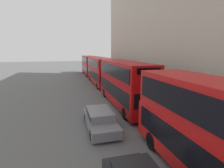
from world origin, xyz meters
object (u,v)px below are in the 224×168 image
Objects in this scene: bus_second_in_queue at (124,82)px; bus_trailing at (90,64)px; pedestrian at (121,82)px; car_hatchback at (100,119)px; bus_third_in_queue at (100,70)px.

bus_second_in_queue is 24.76m from bus_trailing.
car_hatchback is at bearing -113.74° from pedestrian.
bus_third_in_queue reaches higher than car_hatchback.
bus_trailing is 15.84m from pedestrian.
bus_trailing reaches higher than pedestrian.
bus_second_in_queue is at bearing -106.31° from pedestrian.
bus_second_in_queue is at bearing 53.78° from car_hatchback.
bus_third_in_queue is at bearing 78.72° from car_hatchback.
bus_second_in_queue reaches higher than bus_third_in_queue.
bus_third_in_queue is at bearing 90.00° from bus_second_in_queue.
bus_third_in_queue reaches higher than bus_trailing.
bus_second_in_queue is 6.49× the size of pedestrian.
pedestrian is at bearing -49.45° from bus_third_in_queue.
bus_trailing is (-0.00, 12.35, -0.02)m from bus_third_in_queue.
bus_trailing is (-0.00, 24.76, -0.05)m from bus_second_in_queue.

